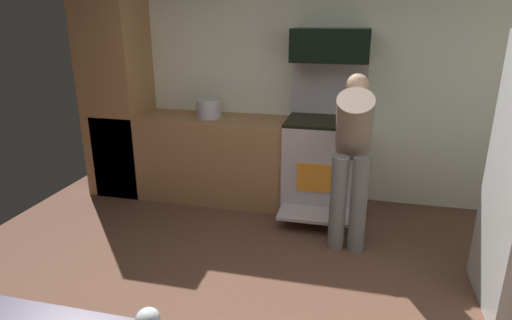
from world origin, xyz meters
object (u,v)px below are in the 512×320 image
at_px(stock_pot, 209,108).
at_px(wine_glass_near, 148,320).
at_px(person_cook, 352,150).
at_px(oven_range, 323,162).
at_px(microwave, 330,45).

bearing_deg(stock_pot, wine_glass_near, -73.73).
xyz_separation_m(wine_glass_near, stock_pot, (-0.94, 3.22, -0.03)).
xyz_separation_m(person_cook, stock_pot, (-1.50, 0.69, 0.14)).
distance_m(oven_range, wine_glass_near, 3.26).
height_order(microwave, stock_pot, microwave).
height_order(person_cook, wine_glass_near, person_cook).
relative_size(microwave, stock_pot, 2.85).
bearing_deg(stock_pot, person_cook, -24.73).
relative_size(oven_range, wine_glass_near, 9.18).
bearing_deg(microwave, wine_glass_near, -94.89).
relative_size(oven_range, stock_pot, 5.77).
relative_size(oven_range, person_cook, 1.02).
distance_m(microwave, stock_pot, 1.39).
bearing_deg(wine_glass_near, oven_range, 84.96).
xyz_separation_m(oven_range, microwave, (-0.00, 0.09, 1.15)).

